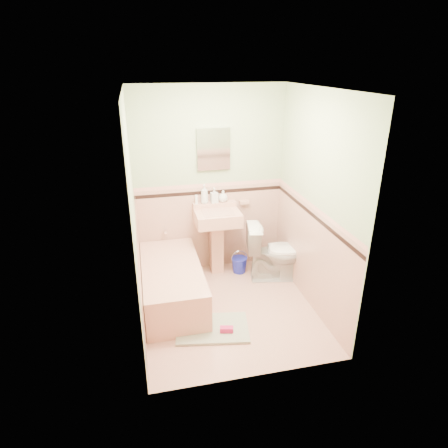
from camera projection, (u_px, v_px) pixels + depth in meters
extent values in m
plane|color=#D8A18D|center=(229.00, 309.00, 4.63)|extent=(2.20, 2.20, 0.00)
plane|color=white|center=(230.00, 88.00, 3.66)|extent=(2.20, 2.20, 0.00)
plane|color=beige|center=(210.00, 182.00, 5.14)|extent=(2.50, 0.00, 2.50)
plane|color=beige|center=(261.00, 258.00, 3.16)|extent=(2.50, 0.00, 2.50)
plane|color=beige|center=(134.00, 219.00, 3.94)|extent=(0.00, 2.50, 2.50)
plane|color=beige|center=(315.00, 204.00, 4.35)|extent=(0.00, 2.50, 2.50)
plane|color=#DAA692|center=(211.00, 228.00, 5.38)|extent=(2.00, 0.00, 2.00)
plane|color=#DAA692|center=(258.00, 323.00, 3.42)|extent=(2.00, 0.00, 2.00)
plane|color=#DAA692|center=(141.00, 274.00, 4.20)|extent=(0.00, 2.20, 2.20)
plane|color=#DAA692|center=(309.00, 256.00, 4.60)|extent=(0.00, 2.20, 2.20)
plane|color=black|center=(210.00, 192.00, 5.17)|extent=(2.00, 0.00, 2.00)
plane|color=black|center=(259.00, 271.00, 3.23)|extent=(2.00, 0.00, 2.00)
plane|color=black|center=(137.00, 231.00, 4.00)|extent=(0.00, 2.20, 2.20)
plane|color=black|center=(313.00, 215.00, 4.40)|extent=(0.00, 2.20, 2.20)
plane|color=#D89989|center=(210.00, 185.00, 5.13)|extent=(2.00, 0.00, 2.00)
plane|color=#D89989|center=(260.00, 261.00, 3.19)|extent=(2.00, 0.00, 2.00)
plane|color=#D89989|center=(136.00, 222.00, 3.96)|extent=(0.00, 2.20, 2.20)
plane|color=#D89989|center=(314.00, 207.00, 4.36)|extent=(0.00, 2.20, 2.20)
cube|color=tan|center=(172.00, 284.00, 4.71)|extent=(0.70, 1.50, 0.45)
cylinder|color=silver|center=(165.00, 231.00, 5.20)|extent=(0.04, 0.12, 0.04)
cylinder|color=silver|center=(215.00, 206.00, 5.17)|extent=(0.02, 0.02, 0.10)
cube|color=white|center=(214.00, 149.00, 4.94)|extent=(0.43, 0.04, 0.54)
cube|color=tan|center=(244.00, 202.00, 5.31)|extent=(0.13, 0.07, 0.04)
imported|color=#B2B2B2|center=(204.00, 194.00, 5.12)|extent=(0.13, 0.13, 0.26)
imported|color=#B2B2B2|center=(214.00, 195.00, 5.16)|extent=(0.10, 0.10, 0.20)
imported|color=#B2B2B2|center=(223.00, 196.00, 5.19)|extent=(0.16, 0.16, 0.16)
cylinder|color=white|center=(196.00, 199.00, 5.12)|extent=(0.04, 0.04, 0.12)
imported|color=white|center=(276.00, 252.00, 5.15)|extent=(0.84, 0.57, 0.78)
cube|color=gray|center=(212.00, 328.00, 4.27)|extent=(0.86, 0.65, 0.03)
cube|color=#BF1E59|center=(227.00, 329.00, 4.18)|extent=(0.15, 0.10, 0.06)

